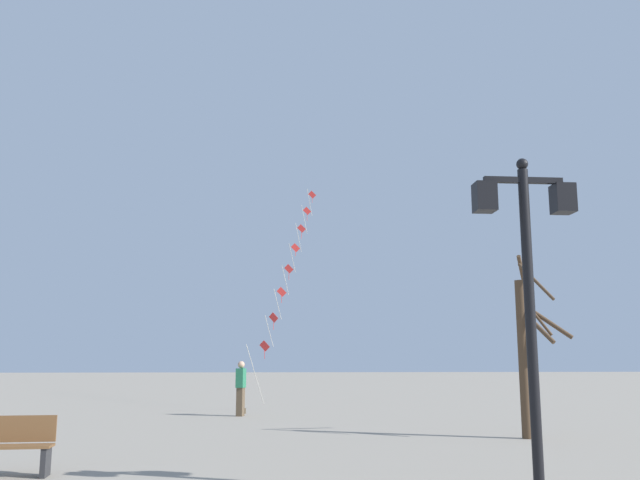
{
  "coord_description": "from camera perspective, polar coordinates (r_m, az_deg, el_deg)",
  "views": [
    {
      "loc": [
        -0.43,
        -2.68,
        1.73
      ],
      "look_at": [
        1.19,
        17.0,
        5.22
      ],
      "focal_mm": 38.32,
      "sensor_mm": 36.0,
      "label": 1
    }
  ],
  "objects": [
    {
      "name": "ground_plane",
      "position": [
        22.75,
        -3.74,
        -14.37
      ],
      "size": [
        160.0,
        160.0,
        0.0
      ],
      "primitive_type": "plane",
      "color": "gray"
    },
    {
      "name": "kite_train",
      "position": [
        29.17,
        -2.67,
        -2.62
      ],
      "size": [
        3.18,
        10.61,
        10.28
      ],
      "color": "brown",
      "rests_on": "ground_plane"
    },
    {
      "name": "kite_flyer",
      "position": [
        22.3,
        -6.63,
        -12.09
      ],
      "size": [
        0.33,
        0.63,
        1.71
      ],
      "rotation": [
        0.0,
        0.0,
        1.32
      ],
      "color": "brown",
      "rests_on": "ground_plane"
    },
    {
      "name": "bare_tree",
      "position": [
        16.53,
        16.81,
        -8.68
      ],
      "size": [
        1.12,
        1.62,
        4.18
      ],
      "color": "#4C3826",
      "rests_on": "ground_plane"
    },
    {
      "name": "twin_lantern_lamp_post",
      "position": [
        9.59,
        16.91,
        -1.3
      ],
      "size": [
        1.38,
        0.28,
        4.48
      ],
      "color": "black",
      "rests_on": "ground_plane"
    }
  ]
}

